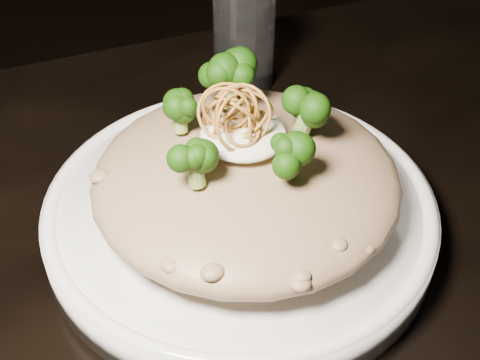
% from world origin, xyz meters
% --- Properties ---
extents(table, '(1.10, 0.80, 0.75)m').
position_xyz_m(table, '(0.00, 0.00, 0.67)').
color(table, black).
rests_on(table, ground).
extents(plate, '(0.32, 0.32, 0.03)m').
position_xyz_m(plate, '(-0.04, 0.06, 0.77)').
color(plate, white).
rests_on(plate, table).
extents(risotto, '(0.24, 0.24, 0.05)m').
position_xyz_m(risotto, '(-0.04, 0.06, 0.81)').
color(risotto, brown).
rests_on(risotto, plate).
extents(broccoli, '(0.15, 0.15, 0.05)m').
position_xyz_m(broccoli, '(-0.04, 0.07, 0.86)').
color(broccoli, black).
rests_on(broccoli, risotto).
extents(cheese, '(0.07, 0.07, 0.02)m').
position_xyz_m(cheese, '(-0.04, 0.07, 0.85)').
color(cheese, white).
rests_on(cheese, risotto).
extents(shallots, '(0.05, 0.05, 0.03)m').
position_xyz_m(shallots, '(-0.04, 0.07, 0.87)').
color(shallots, '#8D601D').
rests_on(shallots, cheese).
extents(drinking_glass, '(0.07, 0.07, 0.11)m').
position_xyz_m(drinking_glass, '(0.05, 0.27, 0.81)').
color(drinking_glass, silver).
rests_on(drinking_glass, table).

